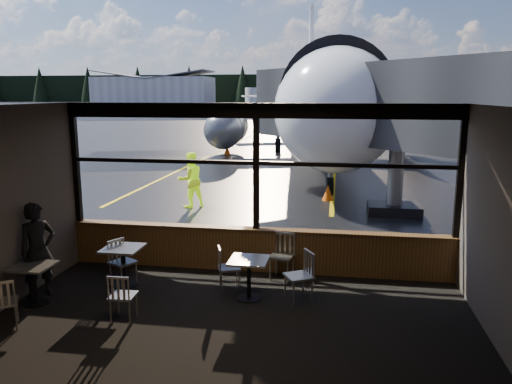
% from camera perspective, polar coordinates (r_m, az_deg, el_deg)
% --- Properties ---
extents(ground_plane, '(520.00, 520.00, 0.00)m').
position_cam_1_polar(ground_plane, '(129.96, 8.71, 9.41)').
color(ground_plane, black).
rests_on(ground_plane, ground).
extents(carpet_floor, '(8.00, 6.00, 0.01)m').
position_cam_1_polar(carpet_floor, '(7.98, -3.59, -16.24)').
color(carpet_floor, black).
rests_on(carpet_floor, ground).
extents(ceiling, '(8.00, 6.00, 0.04)m').
position_cam_1_polar(ceiling, '(7.09, -3.94, 9.69)').
color(ceiling, '#38332D').
rests_on(ceiling, ground).
extents(wall_back, '(8.00, 0.04, 3.50)m').
position_cam_1_polar(wall_back, '(4.64, -12.36, -13.68)').
color(wall_back, '#4D443E').
rests_on(wall_back, ground).
extents(window_sill, '(8.00, 0.28, 0.90)m').
position_cam_1_polar(window_sill, '(10.54, 0.03, -6.68)').
color(window_sill, brown).
rests_on(window_sill, ground).
extents(window_header, '(8.00, 0.18, 0.30)m').
position_cam_1_polar(window_header, '(10.03, 0.03, 9.28)').
color(window_header, black).
rests_on(window_header, ground).
extents(mullion_left, '(0.12, 0.12, 2.60)m').
position_cam_1_polar(mullion_left, '(11.45, -19.90, 3.07)').
color(mullion_left, black).
rests_on(mullion_left, ground).
extents(mullion_centre, '(0.12, 0.12, 2.60)m').
position_cam_1_polar(mullion_centre, '(10.14, 0.03, 2.77)').
color(mullion_centre, black).
rests_on(mullion_centre, ground).
extents(mullion_right, '(0.12, 0.12, 2.60)m').
position_cam_1_polar(mullion_right, '(10.28, 22.34, 2.05)').
color(mullion_right, black).
rests_on(mullion_right, ground).
extents(window_transom, '(8.00, 0.10, 0.08)m').
position_cam_1_polar(window_transom, '(10.12, 0.03, 3.33)').
color(window_transom, black).
rests_on(window_transom, ground).
extents(airliner, '(34.62, 40.39, 11.57)m').
position_cam_1_polar(airliner, '(31.05, 7.16, 14.97)').
color(airliner, white).
rests_on(airliner, ground_plane).
extents(jet_bridge, '(9.59, 11.72, 5.11)m').
position_cam_1_polar(jet_bridge, '(15.57, 16.72, 6.56)').
color(jet_bridge, '#2D2E30').
rests_on(jet_bridge, ground_plane).
extents(cafe_table_near, '(0.69, 0.69, 0.76)m').
position_cam_1_polar(cafe_table_near, '(9.17, -0.83, -9.93)').
color(cafe_table_near, '#A7A199').
rests_on(cafe_table_near, carpet_floor).
extents(cafe_table_mid, '(0.71, 0.71, 0.78)m').
position_cam_1_polar(cafe_table_mid, '(10.08, -14.88, -8.26)').
color(cafe_table_mid, gray).
rests_on(cafe_table_mid, carpet_floor).
extents(cafe_table_left, '(0.66, 0.66, 0.72)m').
position_cam_1_polar(cafe_table_left, '(9.79, -23.98, -9.65)').
color(cafe_table_left, gray).
rests_on(cafe_table_left, carpet_floor).
extents(chair_near_e, '(0.70, 0.70, 0.94)m').
position_cam_1_polar(chair_near_e, '(9.06, 4.90, -9.64)').
color(chair_near_e, '#B2AEA1').
rests_on(chair_near_e, carpet_floor).
extents(chair_near_w, '(0.59, 0.59, 0.85)m').
position_cam_1_polar(chair_near_w, '(9.60, -3.08, -8.68)').
color(chair_near_w, '#ABA59A').
rests_on(chair_near_w, carpet_floor).
extents(chair_near_n, '(0.61, 0.61, 0.94)m').
position_cam_1_polar(chair_near_n, '(10.08, 2.97, -7.43)').
color(chair_near_n, '#A9A599').
rests_on(chair_near_n, carpet_floor).
extents(chair_mid_s, '(0.47, 0.47, 0.83)m').
position_cam_1_polar(chair_mid_s, '(8.64, -14.94, -11.44)').
color(chair_mid_s, '#ADA99C').
rests_on(chair_mid_s, carpet_floor).
extents(chair_mid_w, '(0.66, 0.66, 0.90)m').
position_cam_1_polar(chair_mid_w, '(10.14, -14.97, -7.82)').
color(chair_mid_w, beige).
rests_on(chair_mid_w, carpet_floor).
extents(chair_left_s, '(0.65, 0.65, 0.86)m').
position_cam_1_polar(chair_left_s, '(9.01, -26.87, -11.24)').
color(chair_left_s, beige).
rests_on(chair_left_s, carpet_floor).
extents(passenger, '(0.72, 0.77, 1.77)m').
position_cam_1_polar(passenger, '(9.94, -23.65, -6.14)').
color(passenger, black).
rests_on(passenger, carpet_floor).
extents(ground_crew, '(1.11, 1.10, 1.81)m').
position_cam_1_polar(ground_crew, '(16.52, -7.50, 1.40)').
color(ground_crew, '#BFF219').
rests_on(ground_crew, ground_plane).
extents(cone_nose, '(0.39, 0.39, 0.55)m').
position_cam_1_polar(cone_nose, '(17.65, 8.22, -0.07)').
color(cone_nose, '#E16007').
rests_on(cone_nose, ground_plane).
extents(cone_wing, '(0.40, 0.40, 0.56)m').
position_cam_1_polar(cone_wing, '(30.80, -3.31, 4.81)').
color(cone_wing, '#FF6808').
rests_on(cone_wing, ground_plane).
extents(hangar_left, '(45.00, 18.00, 11.00)m').
position_cam_1_polar(hangar_left, '(202.96, -11.59, 11.46)').
color(hangar_left, silver).
rests_on(hangar_left, ground_plane).
extents(hangar_mid, '(38.00, 15.00, 10.00)m').
position_cam_1_polar(hangar_mid, '(194.91, 9.01, 11.42)').
color(hangar_mid, silver).
rests_on(hangar_mid, ground_plane).
extents(hangar_right, '(50.00, 20.00, 12.00)m').
position_cam_1_polar(hangar_right, '(196.77, 27.07, 10.64)').
color(hangar_right, silver).
rests_on(hangar_right, ground_plane).
extents(fuel_tank_a, '(8.00, 8.00, 6.00)m').
position_cam_1_polar(fuel_tank_a, '(194.49, -0.05, 10.96)').
color(fuel_tank_a, silver).
rests_on(fuel_tank_a, ground_plane).
extents(fuel_tank_b, '(8.00, 8.00, 6.00)m').
position_cam_1_polar(fuel_tank_b, '(193.11, 2.93, 10.95)').
color(fuel_tank_b, silver).
rests_on(fuel_tank_b, ground_plane).
extents(fuel_tank_c, '(8.00, 8.00, 6.00)m').
position_cam_1_polar(fuel_tank_c, '(192.25, 5.95, 10.90)').
color(fuel_tank_c, silver).
rests_on(fuel_tank_c, ground_plane).
extents(treeline, '(360.00, 3.00, 12.00)m').
position_cam_1_polar(treeline, '(219.92, 9.07, 11.63)').
color(treeline, black).
rests_on(treeline, ground_plane).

